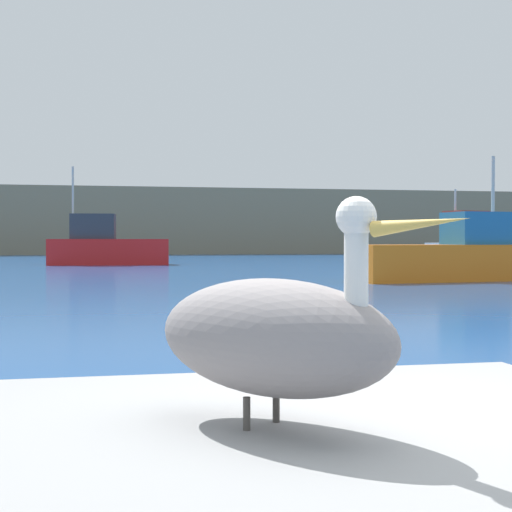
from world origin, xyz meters
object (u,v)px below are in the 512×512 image
object	(u,v)px
pelican	(275,335)
fishing_boat_red	(106,247)
fishing_boat_white	(478,246)
fishing_boat_orange	(450,257)

from	to	relation	value
pelican	fishing_boat_red	world-z (taller)	fishing_boat_red
pelican	fishing_boat_red	distance (m)	41.49
fishing_boat_white	fishing_boat_red	bearing A→B (deg)	-26.09
pelican	fishing_boat_white	size ratio (longest dim) A/B	0.19
fishing_boat_red	fishing_boat_white	bearing A→B (deg)	174.82
fishing_boat_red	fishing_boat_orange	size ratio (longest dim) A/B	1.02
pelican	fishing_boat_red	bearing A→B (deg)	143.06
fishing_boat_red	fishing_boat_orange	xyz separation A→B (m)	(11.12, -19.85, -0.20)
fishing_boat_red	fishing_boat_orange	distance (m)	22.75
pelican	fishing_boat_orange	bearing A→B (deg)	115.75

